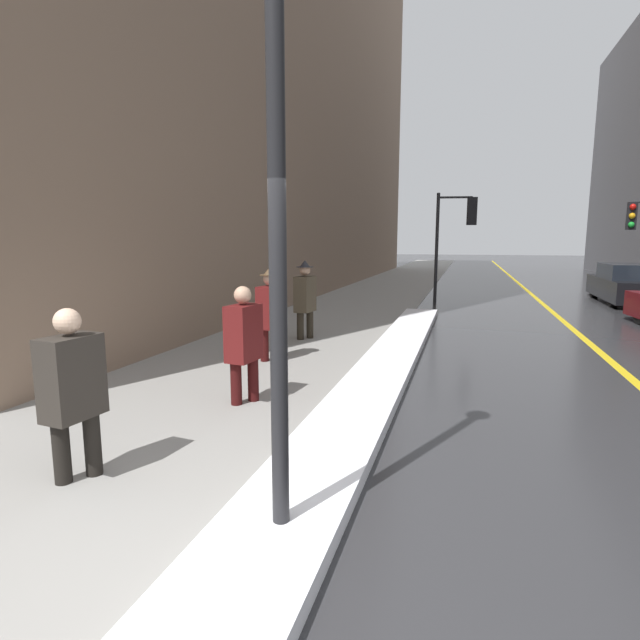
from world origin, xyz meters
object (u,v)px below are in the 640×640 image
object	(u,v)px
lamp_post	(275,94)
pedestrian_trailing	(244,339)
pedestrian_in_fedora	(305,297)
parked_car_black	(629,284)
pedestrian_with_shoulder_bag	(270,310)
pedestrian_in_glasses	(72,387)
traffic_light_near	(458,224)

from	to	relation	value
lamp_post	pedestrian_trailing	world-z (taller)	lamp_post
lamp_post	pedestrian_in_fedora	world-z (taller)	lamp_post
pedestrian_trailing	parked_car_black	xyz separation A→B (m)	(8.06, 13.65, -0.22)
lamp_post	parked_car_black	distance (m)	17.77
lamp_post	pedestrian_trailing	distance (m)	3.79
pedestrian_with_shoulder_bag	pedestrian_in_fedora	size ratio (longest dim) A/B	0.97
lamp_post	pedestrian_in_glasses	bearing A→B (deg)	170.54
parked_car_black	lamp_post	bearing A→B (deg)	159.57
pedestrian_in_glasses	pedestrian_trailing	bearing A→B (deg)	174.41
lamp_post	traffic_light_near	xyz separation A→B (m)	(0.83, 14.39, -0.35)
pedestrian_trailing	pedestrian_with_shoulder_bag	size ratio (longest dim) A/B	0.93
parked_car_black	pedestrian_trailing	bearing A→B (deg)	150.75
traffic_light_near	pedestrian_with_shoulder_bag	xyz separation A→B (m)	(-2.94, -9.37, -1.76)
lamp_post	pedestrian_trailing	size ratio (longest dim) A/B	3.27
traffic_light_near	pedestrian_with_shoulder_bag	size ratio (longest dim) A/B	2.22
traffic_light_near	pedestrian_in_fedora	bearing A→B (deg)	-121.75
pedestrian_in_glasses	pedestrian_trailing	xyz separation A→B (m)	(0.52, 2.37, -0.00)
traffic_light_near	parked_car_black	bearing A→B (deg)	9.28
pedestrian_in_glasses	pedestrian_trailing	size ratio (longest dim) A/B	1.00
pedestrian_trailing	pedestrian_in_fedora	distance (m)	4.38
traffic_light_near	parked_car_black	size ratio (longest dim) A/B	0.78
pedestrian_in_glasses	pedestrian_with_shoulder_bag	size ratio (longest dim) A/B	0.93
traffic_light_near	pedestrian_trailing	distance (m)	12.06
pedestrian_in_fedora	lamp_post	bearing A→B (deg)	23.56
traffic_light_near	pedestrian_with_shoulder_bag	distance (m)	9.98
pedestrian_with_shoulder_bag	parked_car_black	xyz separation A→B (m)	(8.63, 11.34, -0.27)
pedestrian_in_glasses	pedestrian_with_shoulder_bag	world-z (taller)	pedestrian_with_shoulder_bag
pedestrian_in_fedora	parked_car_black	world-z (taller)	pedestrian_in_fedora
pedestrian_in_fedora	parked_car_black	distance (m)	12.72
traffic_light_near	pedestrian_trailing	bearing A→B (deg)	-111.26
pedestrian_trailing	pedestrian_with_shoulder_bag	world-z (taller)	pedestrian_with_shoulder_bag
pedestrian_with_shoulder_bag	parked_car_black	world-z (taller)	pedestrian_with_shoulder_bag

